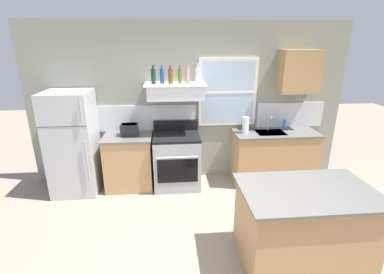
{
  "coord_description": "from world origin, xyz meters",
  "views": [
    {
      "loc": [
        -0.38,
        -2.47,
        2.36
      ],
      "look_at": [
        -0.05,
        1.2,
        1.1
      ],
      "focal_mm": 25.97,
      "sensor_mm": 36.0,
      "label": 1
    }
  ],
  "objects": [
    {
      "name": "counter_left_of_stove",
      "position": [
        -1.05,
        1.9,
        0.46
      ],
      "size": [
        0.79,
        0.63,
        0.91
      ],
      "color": "tan",
      "rests_on": "ground_plane"
    },
    {
      "name": "bottle_rose_pink",
      "position": [
        -0.05,
        2.0,
        1.87
      ],
      "size": [
        0.07,
        0.07,
        0.3
      ],
      "color": "#C67F84",
      "rests_on": "range_hood_shelf"
    },
    {
      "name": "bottle_clear_tall",
      "position": [
        0.1,
        1.91,
        1.87
      ],
      "size": [
        0.06,
        0.06,
        0.31
      ],
      "color": "silver",
      "rests_on": "range_hood_shelf"
    },
    {
      "name": "ground_plane",
      "position": [
        0.0,
        0.0,
        0.0
      ],
      "size": [
        16.0,
        16.0,
        0.0
      ],
      "primitive_type": "plane",
      "color": "gray"
    },
    {
      "name": "range_hood_shelf",
      "position": [
        -0.25,
        1.96,
        1.62
      ],
      "size": [
        0.96,
        0.52,
        0.24
      ],
      "color": "silver"
    },
    {
      "name": "paper_towel_roll",
      "position": [
        0.91,
        1.9,
        1.04
      ],
      "size": [
        0.11,
        0.11,
        0.27
      ],
      "primitive_type": "cylinder",
      "color": "white",
      "rests_on": "counter_right_with_sink"
    },
    {
      "name": "dish_soap_bottle",
      "position": [
        1.63,
        2.0,
        1.0
      ],
      "size": [
        0.06,
        0.06,
        0.18
      ],
      "primitive_type": "cylinder",
      "color": "blue",
      "rests_on": "counter_right_with_sink"
    },
    {
      "name": "counter_right_with_sink",
      "position": [
        1.45,
        1.9,
        0.46
      ],
      "size": [
        1.43,
        0.63,
        0.91
      ],
      "color": "tan",
      "rests_on": "ground_plane"
    },
    {
      "name": "stove_range",
      "position": [
        -0.25,
        1.86,
        0.46
      ],
      "size": [
        0.76,
        0.69,
        1.09
      ],
      "color": "#9EA0A5",
      "rests_on": "ground_plane"
    },
    {
      "name": "back_wall",
      "position": [
        0.03,
        2.23,
        1.35
      ],
      "size": [
        5.4,
        0.11,
        2.7
      ],
      "color": "gray",
      "rests_on": "ground_plane"
    },
    {
      "name": "refrigerator",
      "position": [
        -1.9,
        1.84,
        0.83
      ],
      "size": [
        0.7,
        0.72,
        1.66
      ],
      "color": "#B7BABC",
      "rests_on": "ground_plane"
    },
    {
      "name": "bottle_olive_oil_square",
      "position": [
        -0.17,
        1.99,
        1.86
      ],
      "size": [
        0.06,
        0.06,
        0.27
      ],
      "color": "#4C601E",
      "rests_on": "range_hood_shelf"
    },
    {
      "name": "upper_cabinet_right",
      "position": [
        1.8,
        2.04,
        1.9
      ],
      "size": [
        0.64,
        0.32,
        0.7
      ],
      "color": "tan"
    },
    {
      "name": "bottle_dark_green_wine",
      "position": [
        -0.58,
        1.91,
        1.87
      ],
      "size": [
        0.07,
        0.07,
        0.29
      ],
      "color": "#143819",
      "rests_on": "range_hood_shelf"
    },
    {
      "name": "kitchen_island",
      "position": [
        1.06,
        -0.04,
        0.46
      ],
      "size": [
        1.4,
        0.9,
        0.91
      ],
      "color": "tan",
      "rests_on": "ground_plane"
    },
    {
      "name": "bottle_blue_liqueur",
      "position": [
        -0.45,
        1.96,
        1.86
      ],
      "size": [
        0.07,
        0.07,
        0.28
      ],
      "color": "#1E478C",
      "rests_on": "range_hood_shelf"
    },
    {
      "name": "toaster",
      "position": [
        -1.01,
        1.94,
        1.01
      ],
      "size": [
        0.3,
        0.2,
        0.19
      ],
      "color": "black",
      "rests_on": "counter_left_of_stove"
    },
    {
      "name": "sink_faucet",
      "position": [
        1.35,
        2.0,
        1.08
      ],
      "size": [
        0.03,
        0.17,
        0.28
      ],
      "color": "silver",
      "rests_on": "counter_right_with_sink"
    },
    {
      "name": "bottle_amber_wine",
      "position": [
        -0.32,
        1.92,
        1.86
      ],
      "size": [
        0.07,
        0.07,
        0.28
      ],
      "color": "brown",
      "rests_on": "range_hood_shelf"
    }
  ]
}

